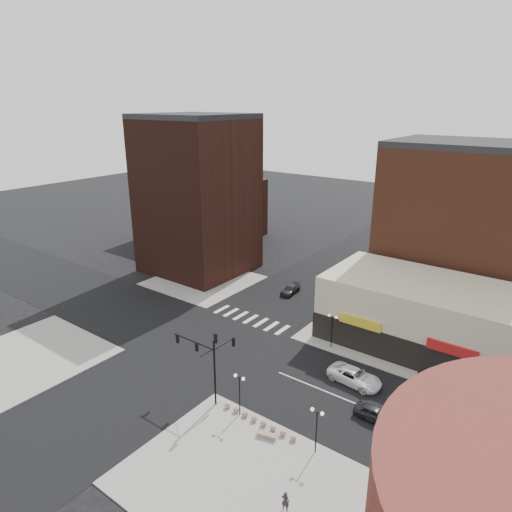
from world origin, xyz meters
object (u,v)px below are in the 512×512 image
Objects in this scene: white_suv at (355,377)px; dark_sedan_east at (376,414)px; traffic_signal at (209,355)px; dark_sedan_north at (290,290)px; stone_bench at (267,435)px; street_lamp_se_b at (317,420)px; street_lamp_se_a at (239,385)px; pedestrian at (285,501)px; street_lamp_ne at (332,323)px.

white_suv is 5.84m from dark_sedan_east.
traffic_signal reaches higher than white_suv.
dark_sedan_east is 0.95× the size of dark_sedan_north.
stone_bench is (15.27, -27.63, -0.28)m from dark_sedan_north.
white_suv reaches higher than stone_bench.
dark_sedan_north is 2.32× the size of stone_bench.
traffic_signal is 4.23× the size of stone_bench.
street_lamp_se_a is at bearing 180.00° from street_lamp_se_b.
street_lamp_se_a is (3.76, -0.17, -1.67)m from traffic_signal.
street_lamp_se_a is 4.92m from stone_bench.
dark_sedan_north is at bearing 53.70° from white_suv.
stone_bench is at bearing 142.75° from dark_sedan_east.
stone_bench is at bearing -8.95° from traffic_signal.
street_lamp_se_a is at bearing -71.96° from dark_sedan_north.
dark_sedan_east reaches higher than dark_sedan_north.
pedestrian is (2.77, -17.29, 0.13)m from white_suv.
pedestrian reaches higher than dark_sedan_north.
street_lamp_ne is 17.50m from stone_bench.
street_lamp_ne is 1.02× the size of dark_sedan_east.
traffic_signal reaches higher than dark_sedan_east.
dark_sedan_east reaches higher than stone_bench.
street_lamp_se_a is 29.10m from dark_sedan_north.
street_lamp_se_b is (8.00, 0.00, 0.00)m from street_lamp_se_a.
dark_sedan_north is 31.57m from stone_bench.
dark_sedan_north is (-7.71, 26.44, -4.34)m from traffic_signal.
pedestrian is at bearing -34.39° from street_lamp_se_a.
dark_sedan_east is at bearing -47.39° from dark_sedan_north.
pedestrian reaches higher than white_suv.
white_suv is 12.35m from stone_bench.
dark_sedan_north is at bearing -73.93° from pedestrian.
street_lamp_se_a is at bearing -93.58° from street_lamp_ne.
white_suv is 1.38× the size of dark_sedan_east.
dark_sedan_north is at bearing 126.20° from street_lamp_se_b.
street_lamp_se_a is 0.97× the size of dark_sedan_north.
pedestrian is (8.10, -22.23, -2.37)m from street_lamp_ne.
traffic_signal is 15.43m from white_suv.
white_suv is 1.32× the size of dark_sedan_north.
dark_sedan_north is (-12.47, 10.61, -2.67)m from street_lamp_ne.
stone_bench is (2.80, -17.02, -2.95)m from street_lamp_ne.
street_lamp_se_b reaches higher than dark_sedan_east.
street_lamp_se_b reaches higher than pedestrian.
street_lamp_se_b is 0.74× the size of white_suv.
street_lamp_se_a is at bearing -50.39° from pedestrian.
traffic_signal is 4.12m from street_lamp_se_a.
traffic_signal reaches higher than stone_bench.
street_lamp_se_b is 2.61× the size of pedestrian.
street_lamp_se_a and street_lamp_ne have the same top height.
dark_sedan_east is at bearing 70.82° from street_lamp_se_b.
street_lamp_se_a is 12.99m from white_suv.
street_lamp_ne is at bearing 48.40° from dark_sedan_east.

